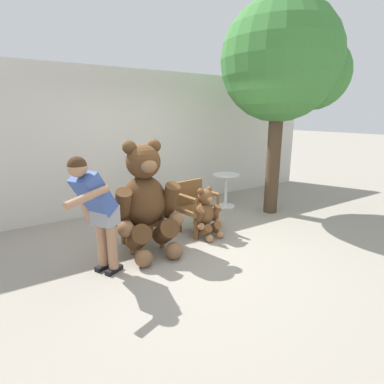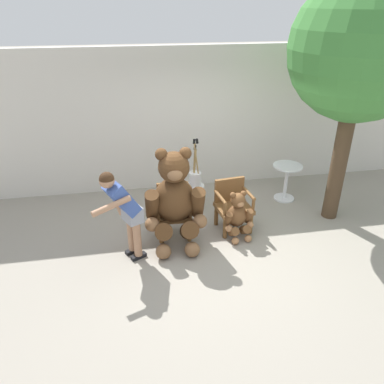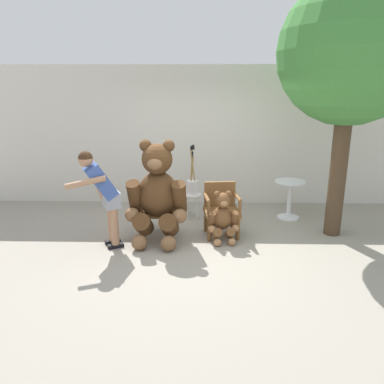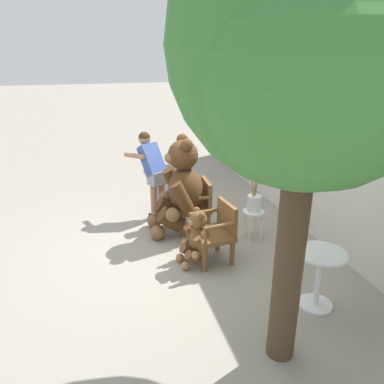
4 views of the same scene
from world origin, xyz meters
TOP-DOWN VIEW (x-y plane):
  - ground_plane at (0.00, 0.00)m, footprint 60.00×60.00m
  - back_wall at (0.00, 2.40)m, footprint 10.00×0.16m
  - wooden_chair_left at (-0.51, 0.56)m, footprint 0.59×0.55m
  - wooden_chair_right at (0.50, 0.56)m, footprint 0.62×0.58m
  - teddy_bear_large at (-0.51, 0.29)m, footprint 0.96×0.93m
  - teddy_bear_small at (0.51, 0.27)m, footprint 0.50×0.49m
  - person_visitor at (-1.29, -0.03)m, footprint 0.70×0.71m
  - white_stool at (0.01, 1.35)m, footprint 0.34×0.34m
  - brush_bucket at (0.01, 1.35)m, footprint 0.22×0.22m
  - round_side_table at (1.81, 1.37)m, footprint 0.56×0.56m
  - patio_tree at (2.46, 0.55)m, footprint 2.29×2.18m

SIDE VIEW (x-z plane):
  - ground_plane at x=0.00m, z-range 0.00..0.00m
  - white_stool at x=0.01m, z-range 0.13..0.59m
  - teddy_bear_small at x=0.51m, z-range -0.01..0.81m
  - round_side_table at x=1.81m, z-range 0.09..0.81m
  - wooden_chair_left at x=-0.51m, z-range 0.03..0.89m
  - wooden_chair_right at x=0.50m, z-range 0.03..0.89m
  - brush_bucket at x=0.01m, z-range 0.17..1.10m
  - teddy_bear_large at x=-0.51m, z-range -0.02..1.59m
  - person_visitor at x=-1.29m, z-range 0.15..1.66m
  - back_wall at x=0.00m, z-range 0.00..2.80m
  - patio_tree at x=2.46m, z-range 0.84..4.81m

